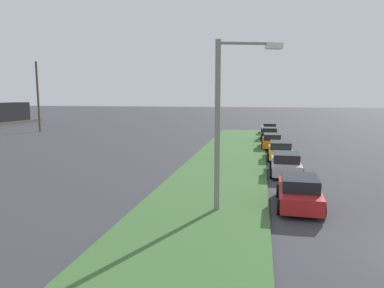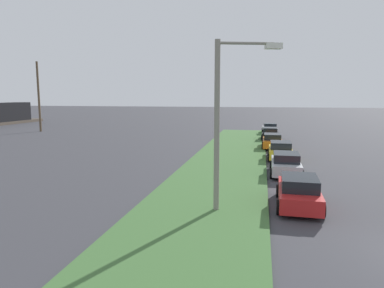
{
  "view_description": "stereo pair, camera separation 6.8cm",
  "coord_description": "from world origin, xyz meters",
  "px_view_note": "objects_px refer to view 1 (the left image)",
  "views": [
    {
      "loc": [
        -11.51,
        5.63,
        5.15
      ],
      "look_at": [
        11.15,
        10.15,
        1.92
      ],
      "focal_mm": 32.34,
      "sensor_mm": 36.0,
      "label": 1
    },
    {
      "loc": [
        -11.5,
        5.57,
        5.15
      ],
      "look_at": [
        11.15,
        10.15,
        1.92
      ],
      "focal_mm": 32.34,
      "sensor_mm": 36.0,
      "label": 2
    }
  ],
  "objects_px": {
    "parked_car_silver": "(286,164)",
    "parked_car_white": "(269,129)",
    "parked_car_orange": "(272,141)",
    "streetlight": "(226,114)",
    "parked_car_yellow": "(280,151)",
    "parked_car_black": "(270,134)",
    "parked_car_red": "(299,192)",
    "distant_utility_pole": "(38,97)"
  },
  "relations": [
    {
      "from": "parked_car_silver",
      "to": "parked_car_white",
      "type": "distance_m",
      "value": 24.9
    },
    {
      "from": "parked_car_red",
      "to": "parked_car_yellow",
      "type": "bearing_deg",
      "value": 2.99
    },
    {
      "from": "parked_car_orange",
      "to": "parked_car_black",
      "type": "distance_m",
      "value": 6.77
    },
    {
      "from": "parked_car_silver",
      "to": "parked_car_orange",
      "type": "distance_m",
      "value": 11.61
    },
    {
      "from": "streetlight",
      "to": "distant_utility_pole",
      "type": "bearing_deg",
      "value": 45.16
    },
    {
      "from": "parked_car_white",
      "to": "parked_car_black",
      "type": "bearing_deg",
      "value": 176.87
    },
    {
      "from": "parked_car_silver",
      "to": "parked_car_white",
      "type": "xyz_separation_m",
      "value": [
        24.89,
        0.53,
        0.0
      ]
    },
    {
      "from": "parked_car_black",
      "to": "parked_car_white",
      "type": "relative_size",
      "value": 1.0
    },
    {
      "from": "parked_car_yellow",
      "to": "parked_car_white",
      "type": "relative_size",
      "value": 0.99
    },
    {
      "from": "parked_car_white",
      "to": "streetlight",
      "type": "xyz_separation_m",
      "value": [
        -33.04,
        2.66,
        3.67
      ]
    },
    {
      "from": "parked_car_red",
      "to": "parked_car_white",
      "type": "xyz_separation_m",
      "value": [
        31.64,
        0.69,
        0.0
      ]
    },
    {
      "from": "parked_car_orange",
      "to": "streetlight",
      "type": "distance_m",
      "value": 20.25
    },
    {
      "from": "parked_car_red",
      "to": "distant_utility_pole",
      "type": "bearing_deg",
      "value": 51.49
    },
    {
      "from": "parked_car_silver",
      "to": "distant_utility_pole",
      "type": "height_order",
      "value": "distant_utility_pole"
    },
    {
      "from": "parked_car_black",
      "to": "parked_car_white",
      "type": "distance_m",
      "value": 6.53
    },
    {
      "from": "parked_car_black",
      "to": "streetlight",
      "type": "bearing_deg",
      "value": 177.06
    },
    {
      "from": "parked_car_black",
      "to": "parked_car_white",
      "type": "xyz_separation_m",
      "value": [
        6.53,
        -0.07,
        0.0
      ]
    },
    {
      "from": "parked_car_white",
      "to": "parked_car_silver",
      "type": "bearing_deg",
      "value": 178.67
    },
    {
      "from": "streetlight",
      "to": "distant_utility_pole",
      "type": "relative_size",
      "value": 0.75
    },
    {
      "from": "parked_car_yellow",
      "to": "streetlight",
      "type": "xyz_separation_m",
      "value": [
        -13.8,
        3.12,
        3.67
      ]
    },
    {
      "from": "parked_car_orange",
      "to": "parked_car_black",
      "type": "xyz_separation_m",
      "value": [
        6.77,
        0.04,
        0.0
      ]
    },
    {
      "from": "parked_car_yellow",
      "to": "parked_car_orange",
      "type": "height_order",
      "value": "same"
    },
    {
      "from": "parked_car_orange",
      "to": "streetlight",
      "type": "relative_size",
      "value": 0.57
    },
    {
      "from": "parked_car_red",
      "to": "parked_car_orange",
      "type": "distance_m",
      "value": 18.36
    },
    {
      "from": "parked_car_silver",
      "to": "parked_car_black",
      "type": "relative_size",
      "value": 0.99
    },
    {
      "from": "parked_car_white",
      "to": "streetlight",
      "type": "distance_m",
      "value": 33.35
    },
    {
      "from": "parked_car_white",
      "to": "distant_utility_pole",
      "type": "xyz_separation_m",
      "value": [
        -3.2,
        32.67,
        4.28
      ]
    },
    {
      "from": "parked_car_black",
      "to": "streetlight",
      "type": "relative_size",
      "value": 0.58
    },
    {
      "from": "parked_car_silver",
      "to": "parked_car_black",
      "type": "height_order",
      "value": "same"
    },
    {
      "from": "parked_car_yellow",
      "to": "parked_car_white",
      "type": "bearing_deg",
      "value": 1.87
    },
    {
      "from": "parked_car_silver",
      "to": "parked_car_orange",
      "type": "relative_size",
      "value": 1.0
    },
    {
      "from": "parked_car_silver",
      "to": "parked_car_white",
      "type": "bearing_deg",
      "value": 2.07
    },
    {
      "from": "parked_car_yellow",
      "to": "streetlight",
      "type": "bearing_deg",
      "value": 167.75
    },
    {
      "from": "parked_car_black",
      "to": "streetlight",
      "type": "xyz_separation_m",
      "value": [
        -26.51,
        2.59,
        3.67
      ]
    },
    {
      "from": "parked_car_red",
      "to": "parked_car_silver",
      "type": "height_order",
      "value": "same"
    },
    {
      "from": "parked_car_red",
      "to": "parked_car_orange",
      "type": "xyz_separation_m",
      "value": [
        18.34,
        0.72,
        0.0
      ]
    },
    {
      "from": "parked_car_white",
      "to": "streetlight",
      "type": "bearing_deg",
      "value": 172.85
    },
    {
      "from": "streetlight",
      "to": "parked_car_white",
      "type": "bearing_deg",
      "value": -4.61
    },
    {
      "from": "streetlight",
      "to": "parked_car_black",
      "type": "bearing_deg",
      "value": -5.59
    },
    {
      "from": "parked_car_white",
      "to": "distant_utility_pole",
      "type": "relative_size",
      "value": 0.44
    },
    {
      "from": "parked_car_yellow",
      "to": "parked_car_white",
      "type": "height_order",
      "value": "same"
    },
    {
      "from": "parked_car_red",
      "to": "parked_car_black",
      "type": "relative_size",
      "value": 1.0
    }
  ]
}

